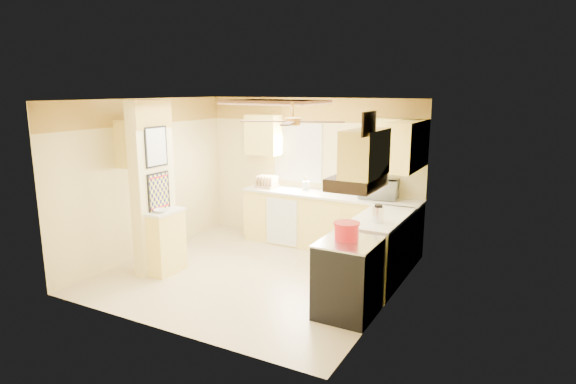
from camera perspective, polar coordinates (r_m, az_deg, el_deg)
The scene contains 34 objects.
floor at distance 7.14m, azimuth -4.06°, elevation -9.64°, with size 4.00×4.00×0.00m, color beige.
ceiling at distance 6.64m, azimuth -4.39°, elevation 10.85°, with size 4.00×4.00×0.00m, color white.
wall_back at distance 8.42m, azimuth 2.73°, elevation 2.57°, with size 4.00×4.00×0.00m, color beige.
wall_front at distance 5.32m, azimuth -15.26°, elevation -3.50°, with size 4.00×4.00×0.00m, color beige.
wall_left at distance 8.02m, azimuth -16.39°, elevation 1.61°, with size 3.80×3.80×0.00m, color beige.
wall_right at distance 5.97m, azimuth 12.21°, elevation -1.65°, with size 3.80×3.80×0.00m, color beige.
wallpaper_border at distance 8.29m, azimuth 2.75°, elevation 9.73°, with size 4.00×0.02×0.40m, color #F1C047.
partition_column at distance 7.18m, azimuth -15.74°, elevation 0.47°, with size 0.20×0.70×2.50m, color beige.
partition_ledge at distance 7.23m, azimuth -14.11°, elevation -5.91°, with size 0.25×0.55×0.90m, color #F8DF6B.
ledge_top at distance 7.11m, azimuth -14.30°, elevation -2.30°, with size 0.28×0.58×0.04m, color white.
lower_cabinets_back at distance 8.12m, azimuth 4.95°, elevation -3.60°, with size 3.00×0.60×0.90m, color #F8DF6B.
lower_cabinets_right at distance 6.83m, azimuth 10.90°, elevation -6.84°, with size 0.60×1.40×0.90m, color #F8DF6B.
countertop_back at distance 8.00m, azimuth 4.98°, elevation -0.37°, with size 3.04×0.64×0.04m, color white.
countertop_right at distance 6.70m, azimuth 10.98°, elevation -3.02°, with size 0.64×1.44×0.04m, color white.
dishwasher_panel at distance 8.18m, azimuth -0.77°, elevation -3.59°, with size 0.58×0.02×0.80m, color white.
window at distance 8.47m, azimuth 1.18°, elevation 4.70°, with size 0.92×0.02×1.02m.
upper_cab_back_left at distance 8.59m, azimuth -2.90°, elevation 6.80°, with size 0.60×0.35×0.70m, color #F8DF6B.
upper_cab_back_right at distance 7.63m, azimuth 12.81°, elevation 5.85°, with size 0.90×0.35×0.70m, color #F8DF6B.
upper_cab_right at distance 7.11m, azimuth 13.91°, elevation 5.35°, with size 0.35×1.00×0.70m, color #F8DF6B.
upper_cab_left_wall at distance 7.63m, azimuth -17.02°, elevation 5.63°, with size 0.35×0.75×0.70m, color #F8DF6B.
upper_cab_over_stove at distance 5.38m, azimuth 9.10°, elevation 4.56°, with size 0.35×0.76×0.52m, color #F8DF6B.
stove at distance 5.81m, azimuth 7.14°, elevation -10.03°, with size 0.68×0.77×0.92m.
range_hood at distance 5.46m, azimuth 8.15°, elevation 1.19°, with size 0.50×0.76×0.14m, color black.
poster_menu at distance 7.01m, azimuth -15.36°, elevation 5.19°, with size 0.02×0.42×0.57m.
poster_nashville at distance 7.12m, azimuth -15.07°, elevation -0.01°, with size 0.02×0.42×0.57m.
ceiling_light_panel at distance 7.01m, azimuth -1.45°, elevation 10.58°, with size 1.35×0.95×0.06m.
ceiling_fan at distance 5.54m, azimuth 0.53°, elevation 8.42°, with size 1.15×1.15×0.26m.
vent_grate at distance 4.97m, azimuth 9.59°, elevation 7.99°, with size 0.02×0.40×0.25m, color black.
microwave at distance 7.73m, azimuth 10.72°, elevation 0.40°, with size 0.58×0.40×0.32m, color white.
bowl at distance 7.01m, azimuth -14.85°, elevation -2.16°, with size 0.19×0.19×0.05m, color white.
dutch_oven at distance 5.68m, azimuth 6.96°, elevation -4.57°, with size 0.31×0.31×0.21m.
kettle at distance 6.37m, azimuth 10.65°, elevation -2.58°, with size 0.15×0.15×0.24m.
dish_rack at distance 8.49m, azimuth -2.54°, elevation 1.05°, with size 0.39×0.30×0.21m.
utensil_crock at distance 8.27m, azimuth 2.12°, elevation 0.78°, with size 0.12×0.12×0.24m.
Camera 1 is at (3.57, -5.59, 2.64)m, focal length 30.00 mm.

